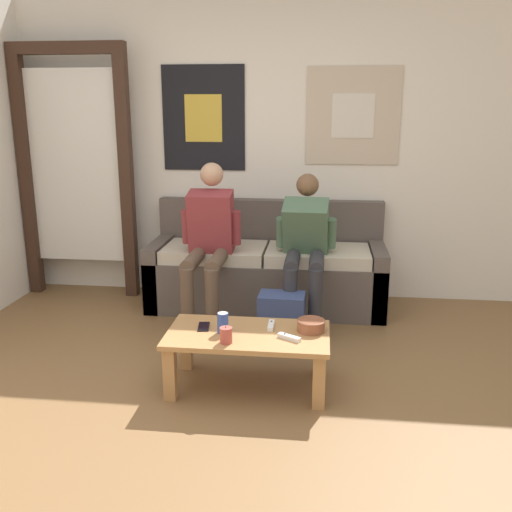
% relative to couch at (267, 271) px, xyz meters
% --- Properties ---
extents(ground_plane, '(18.00, 18.00, 0.00)m').
position_rel_couch_xyz_m(ground_plane, '(-0.14, -1.99, -0.30)').
color(ground_plane, brown).
extents(wall_back, '(10.00, 0.07, 2.55)m').
position_rel_couch_xyz_m(wall_back, '(-0.14, 0.36, 0.98)').
color(wall_back, white).
rests_on(wall_back, ground_plane).
extents(door_frame, '(1.00, 0.10, 2.15)m').
position_rel_couch_xyz_m(door_frame, '(-1.67, 0.14, 0.90)').
color(door_frame, '#382319').
rests_on(door_frame, ground_plane).
extents(couch, '(1.93, 0.71, 0.86)m').
position_rel_couch_xyz_m(couch, '(0.00, 0.00, 0.00)').
color(couch, '#564C47').
rests_on(couch, ground_plane).
extents(coffee_table, '(0.96, 0.52, 0.35)m').
position_rel_couch_xyz_m(coffee_table, '(0.03, -1.47, -0.02)').
color(coffee_table, '#B27F4C').
rests_on(coffee_table, ground_plane).
extents(person_seated_adult, '(0.47, 0.83, 1.22)m').
position_rel_couch_xyz_m(person_seated_adult, '(-0.41, -0.41, 0.36)').
color(person_seated_adult, brown).
rests_on(person_seated_adult, ground_plane).
extents(person_seated_teen, '(0.47, 0.88, 1.13)m').
position_rel_couch_xyz_m(person_seated_teen, '(0.33, -0.35, 0.33)').
color(person_seated_teen, '#2D2D33').
rests_on(person_seated_teen, ground_plane).
extents(backpack, '(0.33, 0.26, 0.37)m').
position_rel_couch_xyz_m(backpack, '(0.18, -0.81, -0.12)').
color(backpack, navy).
rests_on(backpack, ground_plane).
extents(ceramic_bowl, '(0.17, 0.17, 0.07)m').
position_rel_couch_xyz_m(ceramic_bowl, '(0.40, -1.40, 0.09)').
color(ceramic_bowl, brown).
rests_on(ceramic_bowl, coffee_table).
extents(pillar_candle, '(0.07, 0.07, 0.10)m').
position_rel_couch_xyz_m(pillar_candle, '(-0.07, -1.63, 0.10)').
color(pillar_candle, '#B24C42').
rests_on(pillar_candle, coffee_table).
extents(drink_can_blue, '(0.07, 0.07, 0.12)m').
position_rel_couch_xyz_m(drink_can_blue, '(-0.12, -1.49, 0.11)').
color(drink_can_blue, '#28479E').
rests_on(drink_can_blue, coffee_table).
extents(game_controller_near_left, '(0.03, 0.14, 0.03)m').
position_rel_couch_xyz_m(game_controller_near_left, '(0.16, -1.37, 0.06)').
color(game_controller_near_left, white).
rests_on(game_controller_near_left, coffee_table).
extents(game_controller_near_right, '(0.14, 0.10, 0.03)m').
position_rel_couch_xyz_m(game_controller_near_right, '(0.28, -1.54, 0.06)').
color(game_controller_near_right, white).
rests_on(game_controller_near_right, coffee_table).
extents(cell_phone, '(0.08, 0.14, 0.01)m').
position_rel_couch_xyz_m(cell_phone, '(-0.25, -1.42, 0.06)').
color(cell_phone, black).
rests_on(cell_phone, coffee_table).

